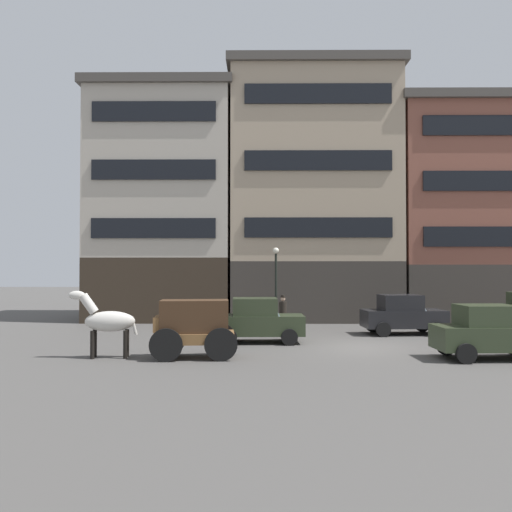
{
  "coord_description": "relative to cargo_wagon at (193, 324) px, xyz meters",
  "views": [
    {
      "loc": [
        -3.98,
        -20.07,
        3.12
      ],
      "look_at": [
        -4.13,
        2.34,
        3.59
      ],
      "focal_mm": 36.29,
      "sensor_mm": 36.0,
      "label": 1
    }
  ],
  "objects": [
    {
      "name": "sedan_dark",
      "position": [
        10.06,
        -0.16,
        -0.23
      ],
      "size": [
        3.74,
        1.94,
        1.83
      ],
      "color": "#2D3823",
      "rests_on": "ground_plane"
    },
    {
      "name": "fire_hydrant_curbside",
      "position": [
        0.14,
        8.9,
        -0.72
      ],
      "size": [
        0.24,
        0.24,
        0.83
      ],
      "color": "maroon",
      "rests_on": "ground_plane"
    },
    {
      "name": "pedestrian_officer",
      "position": [
        3.38,
        6.66,
        -0.17
      ],
      "size": [
        0.43,
        0.43,
        1.79
      ],
      "color": "black",
      "rests_on": "ground_plane"
    },
    {
      "name": "cargo_wagon",
      "position": [
        0.0,
        0.0,
        0.0
      ],
      "size": [
        3.01,
        1.72,
        1.98
      ],
      "color": "brown",
      "rests_on": "ground_plane"
    },
    {
      "name": "sedan_light",
      "position": [
        2.2,
        3.61,
        -0.23
      ],
      "size": [
        3.74,
        1.95,
        1.83
      ],
      "color": "#2D3823",
      "rests_on": "ground_plane"
    },
    {
      "name": "building_center_left",
      "position": [
        5.49,
        14.04,
        6.39
      ],
      "size": [
        10.14,
        7.39,
        15.0
      ],
      "color": "#38332D",
      "rests_on": "ground_plane"
    },
    {
      "name": "streetlamp_curbside",
      "position": [
        3.13,
        9.11,
        1.52
      ],
      "size": [
        0.32,
        0.32,
        4.12
      ],
      "color": "black",
      "rests_on": "ground_plane"
    },
    {
      "name": "sedan_parked_curb",
      "position": [
        8.89,
        6.24,
        -0.23
      ],
      "size": [
        3.79,
        2.04,
        1.83
      ],
      "color": "black",
      "rests_on": "ground_plane"
    },
    {
      "name": "ground_plane",
      "position": [
        6.26,
        2.36,
        -1.15
      ],
      "size": [
        120.0,
        120.0,
        0.0
      ],
      "primitive_type": "plane",
      "color": "#4C4947"
    },
    {
      "name": "building_far_left",
      "position": [
        -3.55,
        14.04,
        5.79
      ],
      "size": [
        8.64,
        7.39,
        13.8
      ],
      "color": "#33281E",
      "rests_on": "ground_plane"
    },
    {
      "name": "draft_horse",
      "position": [
        -2.95,
        -0.0,
        0.12
      ],
      "size": [
        2.35,
        0.73,
        2.3
      ],
      "color": "beige",
      "rests_on": "ground_plane"
    },
    {
      "name": "building_center_right",
      "position": [
        15.3,
        14.04,
        5.34
      ],
      "size": [
        10.18,
        7.39,
        12.91
      ],
      "color": "#38332D",
      "rests_on": "ground_plane"
    }
  ]
}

